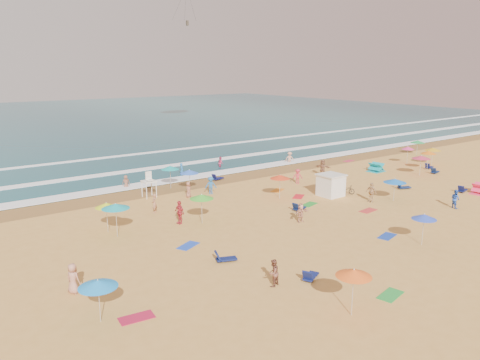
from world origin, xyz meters
TOP-DOWN VIEW (x-y plane):
  - ground at (0.00, 0.00)m, footprint 220.00×220.00m
  - ocean at (0.00, 84.00)m, footprint 220.00×140.00m
  - wet_sand at (0.00, 12.50)m, footprint 220.00×220.00m
  - surf_foam at (0.00, 21.32)m, footprint 200.00×18.70m
  - cabana at (4.68, 0.67)m, footprint 2.00×2.00m
  - cabana_roof at (4.68, 0.67)m, footprint 2.20×2.20m
  - bicycle at (6.58, 0.37)m, footprint 1.11×1.79m
  - lifeguard_stand at (-9.49, 10.51)m, footprint 1.20×1.20m
  - beach_umbrellas at (3.39, 0.88)m, footprint 53.76×29.47m
  - loungers at (6.41, -1.44)m, footprint 37.32×24.67m
  - towels at (1.18, -2.80)m, footprint 45.63×27.57m
  - popup_tents at (17.12, -1.23)m, footprint 2.22×14.32m
  - beachgoers at (-0.01, 4.56)m, footprint 34.65×29.42m

SIDE VIEW (x-z plane):
  - ground at x=0.00m, z-range 0.00..0.00m
  - ocean at x=0.00m, z-range -0.09..0.09m
  - wet_sand at x=0.00m, z-range 0.01..0.01m
  - towels at x=1.18m, z-range 0.00..0.03m
  - surf_foam at x=0.00m, z-range 0.08..0.12m
  - loungers at x=6.41m, z-range 0.00..0.34m
  - bicycle at x=6.58m, z-range 0.00..0.89m
  - popup_tents at x=17.12m, z-range 0.00..1.20m
  - beachgoers at x=-0.01m, z-range -0.27..1.85m
  - cabana at x=4.68m, z-range 0.00..2.00m
  - lifeguard_stand at x=-9.49m, z-range 0.00..2.10m
  - cabana_roof at x=4.68m, z-range 2.00..2.12m
  - beach_umbrellas at x=3.39m, z-range 1.70..2.47m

